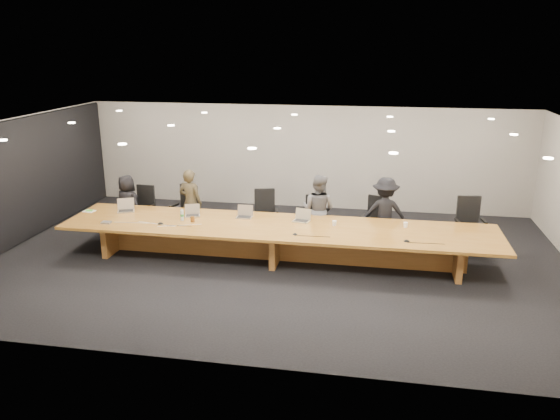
# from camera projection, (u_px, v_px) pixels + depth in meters

# --- Properties ---
(ground) EXTENTS (12.00, 12.00, 0.00)m
(ground) POSITION_uv_depth(u_px,v_px,m) (277.00, 259.00, 11.51)
(ground) COLOR black
(ground) RESTS_ON ground
(back_wall) EXTENTS (12.00, 0.02, 2.80)m
(back_wall) POSITION_uv_depth(u_px,v_px,m) (304.00, 157.00, 14.87)
(back_wall) COLOR #B7B1A6
(back_wall) RESTS_ON ground
(left_wall_panel) EXTENTS (0.08, 7.84, 2.74)m
(left_wall_panel) POSITION_uv_depth(u_px,v_px,m) (15.00, 184.00, 12.12)
(left_wall_panel) COLOR black
(left_wall_panel) RESTS_ON ground
(conference_table) EXTENTS (9.00, 1.80, 0.75)m
(conference_table) POSITION_uv_depth(u_px,v_px,m) (277.00, 236.00, 11.36)
(conference_table) COLOR brown
(conference_table) RESTS_ON ground
(chair_far_left) EXTENTS (0.60, 0.60, 1.09)m
(chair_far_left) POSITION_uv_depth(u_px,v_px,m) (142.00, 208.00, 13.23)
(chair_far_left) COLOR black
(chair_far_left) RESTS_ON ground
(chair_left) EXTENTS (0.76, 0.76, 1.18)m
(chair_left) POSITION_uv_depth(u_px,v_px,m) (183.00, 210.00, 12.92)
(chair_left) COLOR black
(chair_left) RESTS_ON ground
(chair_mid_left) EXTENTS (0.71, 0.71, 1.14)m
(chair_mid_left) POSITION_uv_depth(u_px,v_px,m) (265.00, 214.00, 12.69)
(chair_mid_left) COLOR black
(chair_mid_left) RESTS_ON ground
(chair_mid_right) EXTENTS (0.69, 0.69, 1.06)m
(chair_mid_right) POSITION_uv_depth(u_px,v_px,m) (317.00, 218.00, 12.51)
(chair_mid_right) COLOR black
(chair_mid_right) RESTS_ON ground
(chair_right) EXTENTS (0.70, 0.70, 1.09)m
(chair_right) POSITION_uv_depth(u_px,v_px,m) (374.00, 220.00, 12.29)
(chair_right) COLOR black
(chair_right) RESTS_ON ground
(chair_far_right) EXTENTS (0.70, 0.70, 1.21)m
(chair_far_right) POSITION_uv_depth(u_px,v_px,m) (470.00, 224.00, 11.84)
(chair_far_right) COLOR black
(chair_far_right) RESTS_ON ground
(person_a) EXTENTS (0.79, 0.65, 1.39)m
(person_a) POSITION_uv_depth(u_px,v_px,m) (128.00, 204.00, 13.04)
(person_a) COLOR black
(person_a) RESTS_ON ground
(person_b) EXTENTS (0.65, 0.50, 1.60)m
(person_b) POSITION_uv_depth(u_px,v_px,m) (191.00, 203.00, 12.75)
(person_b) COLOR #342D1C
(person_b) RESTS_ON ground
(person_c) EXTENTS (0.93, 0.82, 1.60)m
(person_c) POSITION_uv_depth(u_px,v_px,m) (318.00, 210.00, 12.22)
(person_c) COLOR #515153
(person_c) RESTS_ON ground
(person_d) EXTENTS (1.04, 0.61, 1.59)m
(person_d) POSITION_uv_depth(u_px,v_px,m) (385.00, 213.00, 12.02)
(person_d) COLOR black
(person_d) RESTS_ON ground
(laptop_a) EXTENTS (0.44, 0.39, 0.29)m
(laptop_a) POSITION_uv_depth(u_px,v_px,m) (126.00, 205.00, 12.20)
(laptop_a) COLOR tan
(laptop_a) RESTS_ON conference_table
(laptop_b) EXTENTS (0.38, 0.32, 0.25)m
(laptop_b) POSITION_uv_depth(u_px,v_px,m) (192.00, 211.00, 11.89)
(laptop_b) COLOR tan
(laptop_b) RESTS_ON conference_table
(laptop_c) EXTENTS (0.34, 0.25, 0.27)m
(laptop_c) POSITION_uv_depth(u_px,v_px,m) (244.00, 212.00, 11.77)
(laptop_c) COLOR tan
(laptop_c) RESTS_ON conference_table
(laptop_d) EXTENTS (0.38, 0.31, 0.27)m
(laptop_d) POSITION_uv_depth(u_px,v_px,m) (301.00, 216.00, 11.52)
(laptop_d) COLOR #C3B795
(laptop_d) RESTS_ON conference_table
(water_bottle) EXTENTS (0.09, 0.09, 0.23)m
(water_bottle) POSITION_uv_depth(u_px,v_px,m) (182.00, 215.00, 11.61)
(water_bottle) COLOR #B1C2BE
(water_bottle) RESTS_ON conference_table
(amber_mug) EXTENTS (0.11, 0.11, 0.11)m
(amber_mug) POSITION_uv_depth(u_px,v_px,m) (192.00, 219.00, 11.53)
(amber_mug) COLOR brown
(amber_mug) RESTS_ON conference_table
(paper_cup_near) EXTENTS (0.11, 0.11, 0.10)m
(paper_cup_near) POSITION_uv_depth(u_px,v_px,m) (334.00, 223.00, 11.29)
(paper_cup_near) COLOR white
(paper_cup_near) RESTS_ON conference_table
(paper_cup_far) EXTENTS (0.11, 0.11, 0.10)m
(paper_cup_far) POSITION_uv_depth(u_px,v_px,m) (406.00, 225.00, 11.18)
(paper_cup_far) COLOR white
(paper_cup_far) RESTS_ON conference_table
(notepad) EXTENTS (0.27, 0.23, 0.01)m
(notepad) POSITION_uv_depth(u_px,v_px,m) (89.00, 211.00, 12.25)
(notepad) COLOR white
(notepad) RESTS_ON conference_table
(lime_gadget) EXTENTS (0.16, 0.11, 0.02)m
(lime_gadget) POSITION_uv_depth(u_px,v_px,m) (89.00, 210.00, 12.24)
(lime_gadget) COLOR green
(lime_gadget) RESTS_ON notepad
(av_box) EXTENTS (0.20, 0.16, 0.03)m
(av_box) POSITION_uv_depth(u_px,v_px,m) (106.00, 222.00, 11.45)
(av_box) COLOR #A1A1A5
(av_box) RESTS_ON conference_table
(mic_left) EXTENTS (0.14, 0.14, 0.03)m
(mic_left) POSITION_uv_depth(u_px,v_px,m) (160.00, 223.00, 11.40)
(mic_left) COLOR black
(mic_left) RESTS_ON conference_table
(mic_center) EXTENTS (0.13, 0.13, 0.03)m
(mic_center) POSITION_uv_depth(u_px,v_px,m) (295.00, 234.00, 10.77)
(mic_center) COLOR black
(mic_center) RESTS_ON conference_table
(mic_right) EXTENTS (0.13, 0.13, 0.03)m
(mic_right) POSITION_uv_depth(u_px,v_px,m) (407.00, 241.00, 10.39)
(mic_right) COLOR black
(mic_right) RESTS_ON conference_table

